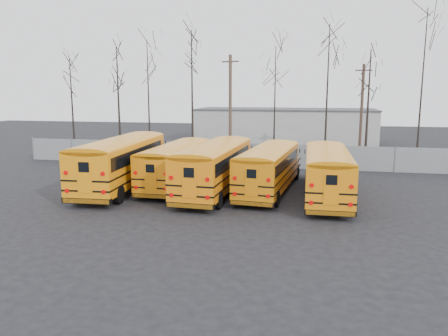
% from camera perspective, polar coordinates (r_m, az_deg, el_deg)
% --- Properties ---
extents(ground, '(120.00, 120.00, 0.00)m').
position_cam_1_polar(ground, '(25.44, -1.72, -4.39)').
color(ground, black).
rests_on(ground, ground).
extents(fence, '(40.00, 0.04, 2.00)m').
position_cam_1_polar(fence, '(36.80, 2.65, 1.69)').
color(fence, gray).
rests_on(fence, ground).
extents(distant_building, '(22.00, 8.00, 4.00)m').
position_cam_1_polar(distant_building, '(56.24, 7.97, 5.52)').
color(distant_building, '#B2B1AD').
rests_on(distant_building, ground).
extents(bus_a, '(3.46, 12.28, 3.40)m').
position_cam_1_polar(bus_a, '(29.19, -13.12, 1.21)').
color(bus_a, black).
rests_on(bus_a, ground).
extents(bus_b, '(2.56, 10.54, 2.94)m').
position_cam_1_polar(bus_b, '(29.26, -6.16, 0.90)').
color(bus_b, black).
rests_on(bus_b, ground).
extents(bus_c, '(3.15, 11.57, 3.21)m').
position_cam_1_polar(bus_c, '(27.20, -1.11, 0.60)').
color(bus_c, black).
rests_on(bus_c, ground).
extents(bus_d, '(3.44, 10.77, 2.97)m').
position_cam_1_polar(bus_d, '(27.50, 5.95, 0.35)').
color(bus_d, black).
rests_on(bus_d, ground).
extents(bus_e, '(2.69, 10.93, 3.04)m').
position_cam_1_polar(bus_e, '(26.45, 13.33, -0.15)').
color(bus_e, black).
rests_on(bus_e, ground).
extents(utility_pole_left, '(1.71, 0.55, 9.75)m').
position_cam_1_polar(utility_pole_left, '(42.75, 0.82, 8.25)').
color(utility_pole_left, '#4E3B2C').
rests_on(utility_pole_left, ground).
extents(utility_pole_right, '(1.57, 0.32, 8.83)m').
position_cam_1_polar(utility_pole_right, '(43.87, 17.52, 7.23)').
color(utility_pole_right, '#433126').
rests_on(utility_pole_right, ground).
extents(tree_0, '(0.26, 0.26, 9.48)m').
position_cam_1_polar(tree_0, '(46.90, -19.21, 7.54)').
color(tree_0, black).
rests_on(tree_0, ground).
extents(tree_1, '(0.26, 0.26, 10.64)m').
position_cam_1_polar(tree_1, '(46.27, -13.61, 8.50)').
color(tree_1, black).
rests_on(tree_1, ground).
extents(tree_2, '(0.26, 0.26, 11.23)m').
position_cam_1_polar(tree_2, '(44.53, -9.83, 8.97)').
color(tree_2, black).
rests_on(tree_2, ground).
extents(tree_3, '(0.26, 0.26, 11.84)m').
position_cam_1_polar(tree_3, '(41.67, -4.18, 9.44)').
color(tree_3, black).
rests_on(tree_3, ground).
extents(tree_4, '(0.26, 0.26, 10.27)m').
position_cam_1_polar(tree_4, '(40.12, 6.64, 8.26)').
color(tree_4, black).
rests_on(tree_4, ground).
extents(tree_5, '(0.26, 0.26, 12.06)m').
position_cam_1_polar(tree_5, '(40.46, 13.31, 9.34)').
color(tree_5, black).
rests_on(tree_5, ground).
extents(tree_6, '(0.26, 0.26, 9.63)m').
position_cam_1_polar(tree_6, '(37.79, 18.26, 7.23)').
color(tree_6, black).
rests_on(tree_6, ground).
extents(tree_7, '(0.26, 0.26, 12.68)m').
position_cam_1_polar(tree_7, '(38.59, 24.40, 9.16)').
color(tree_7, black).
rests_on(tree_7, ground).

